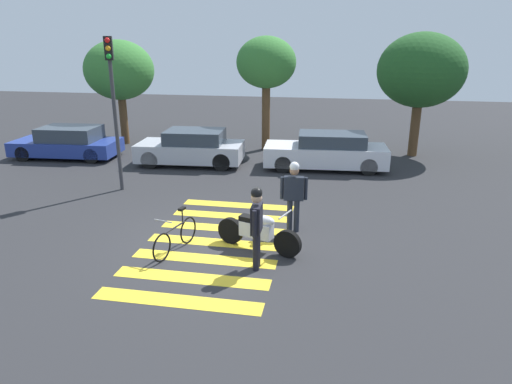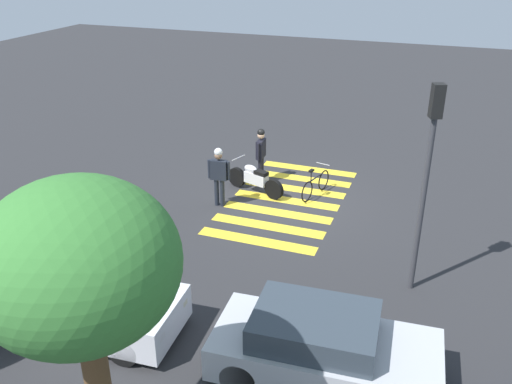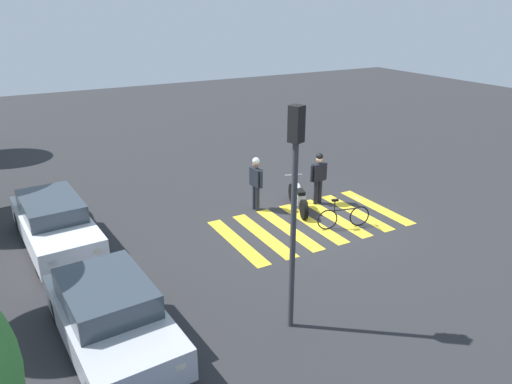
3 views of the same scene
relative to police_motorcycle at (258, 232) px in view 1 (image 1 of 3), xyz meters
name	(u,v)px [view 1 (image 1 of 3)]	position (x,y,z in m)	size (l,w,h in m)	color
ground_plane	(215,242)	(-1.12, 0.20, -0.46)	(60.00, 60.00, 0.00)	#2B2B2D
police_motorcycle	(258,232)	(0.00, 0.00, 0.00)	(2.11, 0.94, 1.04)	black
leaning_bicycle	(176,237)	(-1.87, -0.45, -0.09)	(0.57, 1.70, 0.99)	black
officer_on_foot	(257,222)	(0.13, -0.91, 0.62)	(0.24, 0.69, 1.85)	black
officer_by_motorcycle	(294,191)	(0.70, 1.25, 0.63)	(0.69, 0.25, 1.87)	#1E232D
crosswalk_stripes	(215,242)	(-1.12, 0.20, -0.46)	(3.33, 5.85, 0.01)	yellow
car_blue_hatchback	(68,143)	(-9.45, 7.37, 0.16)	(4.43, 2.14, 1.31)	black
car_silver_sedan	(191,148)	(-3.98, 7.22, 0.20)	(4.23, 2.09, 1.38)	black
car_white_van	(327,152)	(1.32, 7.55, 0.21)	(4.72, 2.02, 1.39)	black
traffic_light_pole	(113,92)	(-5.26, 3.68, 2.74)	(0.31, 0.36, 4.84)	#38383D
street_tree_near	(119,71)	(-8.32, 10.36, 2.93)	(3.15, 3.15, 4.76)	brown
street_tree_mid	(266,64)	(-1.51, 10.36, 3.29)	(2.57, 2.57, 4.91)	brown
street_tree_far	(421,71)	(4.89, 10.36, 3.08)	(3.53, 3.53, 5.06)	brown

